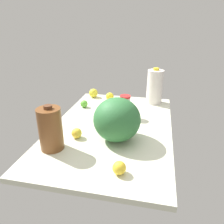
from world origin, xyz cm
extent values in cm
cube|color=beige|center=(0.00, 0.00, 1.50)|extent=(120.00, 76.00, 3.00)
cylinder|color=beige|center=(16.81, -5.71, 10.15)|extent=(7.26, 7.26, 14.30)
cylinder|color=red|center=(16.81, -5.71, 18.00)|extent=(7.47, 7.47, 1.40)
ellipsoid|color=#30713A|center=(-15.55, -6.21, 15.50)|extent=(26.71, 26.71, 24.99)
cylinder|color=white|center=(49.14, -24.87, 16.65)|extent=(12.83, 12.83, 27.30)
cylinder|color=yellow|center=(49.14, -24.87, 31.20)|extent=(4.49, 4.49, 1.80)
cylinder|color=brown|center=(-32.43, 25.94, 14.58)|extent=(12.46, 12.46, 23.16)
cylinder|color=#59331E|center=(-32.43, 25.94, 27.06)|extent=(4.36, 4.36, 1.80)
sphere|color=yellow|center=(-45.73, -13.22, 6.13)|extent=(6.26, 6.26, 6.26)
sphere|color=yellow|center=(-19.14, 17.08, 6.03)|extent=(6.06, 6.06, 6.06)
sphere|color=yellow|center=(47.45, 12.17, 6.34)|extent=(6.68, 6.68, 6.68)
sphere|color=yellow|center=(51.96, 28.13, 6.85)|extent=(7.70, 7.70, 7.70)
sphere|color=#5FB937|center=(27.47, 28.51, 5.86)|extent=(5.71, 5.71, 5.71)
camera|label=1|loc=(-124.56, -26.95, 68.04)|focal=35.00mm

